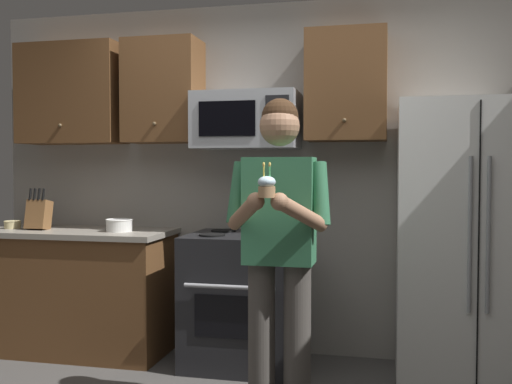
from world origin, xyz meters
TOP-DOWN VIEW (x-y plane):
  - wall_back at (0.00, 1.75)m, footprint 4.40×0.10m
  - oven_range at (-0.15, 1.36)m, footprint 0.76×0.70m
  - microwave at (-0.15, 1.48)m, footprint 0.74×0.41m
  - refrigerator at (1.35, 1.32)m, footprint 0.90×0.75m
  - cabinet_row_upper at (-0.72, 1.53)m, footprint 2.78×0.36m
  - counter_left at (-1.45, 1.38)m, footprint 1.44×0.66m
  - knife_block at (-1.73, 1.33)m, footprint 0.16×0.15m
  - bowl_large_white at (-1.07, 1.34)m, footprint 0.20×0.20m
  - bowl_small_colored at (-1.97, 1.35)m, footprint 0.13×0.13m
  - person at (0.26, 0.54)m, footprint 0.60×0.48m
  - cupcake at (0.26, 0.21)m, footprint 0.09×0.09m

SIDE VIEW (x-z plane):
  - oven_range at x=-0.15m, z-range 0.00..0.93m
  - counter_left at x=-1.45m, z-range 0.00..0.92m
  - refrigerator at x=1.35m, z-range 0.00..1.80m
  - bowl_small_colored at x=-1.97m, z-range 0.92..0.98m
  - bowl_large_white at x=-1.07m, z-range 0.92..1.01m
  - person at x=0.26m, z-range 0.11..1.88m
  - knife_block at x=-1.73m, z-range 0.87..1.19m
  - cupcake at x=0.26m, z-range 1.21..1.38m
  - wall_back at x=0.00m, z-range 0.00..2.60m
  - microwave at x=-0.15m, z-range 1.52..1.92m
  - cabinet_row_upper at x=-0.72m, z-range 1.57..2.33m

